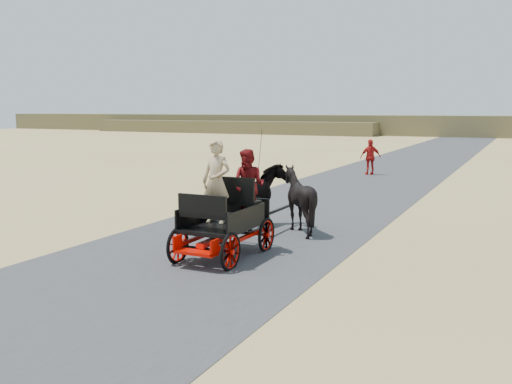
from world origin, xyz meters
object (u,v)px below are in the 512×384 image
at_px(horse_left, 260,197).
at_px(carriage, 224,240).
at_px(pedestrian, 370,157).
at_px(horse_right, 299,200).

bearing_deg(horse_left, carriage, 100.39).
relative_size(carriage, pedestrian, 1.39).
bearing_deg(pedestrian, carriage, 60.82).
bearing_deg(pedestrian, horse_left, 59.34).
relative_size(horse_left, pedestrian, 1.16).
bearing_deg(horse_left, horse_right, -180.00).
relative_size(horse_left, horse_right, 1.18).
height_order(horse_left, pedestrian, pedestrian).
xyz_separation_m(carriage, pedestrian, (-1.10, 16.62, 0.50)).
relative_size(carriage, horse_left, 1.20).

